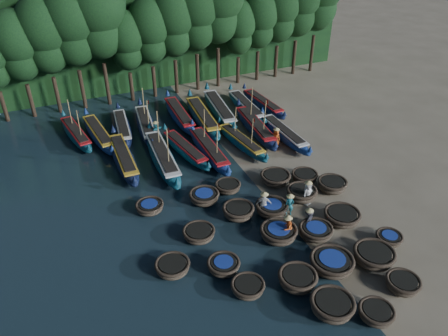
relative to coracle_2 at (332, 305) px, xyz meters
name	(u,v)px	position (x,y,z in m)	size (l,w,h in m)	color
ground	(269,200)	(1.58, 9.36, -0.49)	(120.00, 120.00, 0.00)	#7B705A
foliage_wall	(163,35)	(1.58, 32.86, 4.51)	(40.00, 3.00, 10.00)	black
coracle_2	(332,305)	(0.00, 0.00, 0.00)	(2.58, 2.58, 0.85)	#4B3D2E
coracle_3	(376,313)	(1.75, -1.18, -0.08)	(1.81, 1.81, 0.70)	#4B3D2E
coracle_4	(403,284)	(4.28, -0.24, -0.08)	(2.22, 2.22, 0.72)	#4B3D2E
coracle_5	(248,287)	(-3.25, 2.82, -0.12)	(2.11, 2.11, 0.64)	#4B3D2E
coracle_6	(298,279)	(-0.66, 2.17, 0.00)	(2.12, 2.12, 0.85)	#4B3D2E
coracle_7	(332,263)	(1.71, 2.45, -0.01)	(2.80, 2.80, 0.82)	#4B3D2E
coracle_8	(374,256)	(4.20, 1.95, -0.01)	(2.93, 2.93, 0.84)	#4B3D2E
coracle_9	(389,238)	(6.07, 2.84, -0.12)	(1.61, 1.61, 0.63)	#4B3D2E
coracle_10	(173,267)	(-6.40, 5.75, -0.09)	(2.37, 2.37, 0.69)	#4B3D2E
coracle_11	(224,265)	(-3.80, 4.73, -0.09)	(2.19, 2.19, 0.68)	#4B3D2E
coracle_12	(279,233)	(0.26, 5.80, -0.02)	(2.44, 2.44, 0.80)	#4B3D2E
coracle_13	(316,231)	(2.43, 5.08, -0.07)	(2.14, 2.14, 0.73)	#4B3D2E
coracle_14	(342,216)	(4.69, 5.57, -0.04)	(2.34, 2.34, 0.79)	#4B3D2E
coracle_15	(199,233)	(-4.11, 7.73, -0.10)	(2.36, 2.36, 0.68)	#4B3D2E
coracle_16	(238,211)	(-1.08, 8.63, -0.02)	(2.07, 2.07, 0.81)	#4B3D2E
coracle_17	(272,208)	(1.03, 8.05, -0.02)	(2.22, 2.22, 0.81)	#4B3D2E
coracle_18	(302,193)	(3.65, 8.65, -0.01)	(2.12, 2.12, 0.83)	#4B3D2E
coracle_19	(332,185)	(6.16, 8.68, -0.03)	(2.13, 2.13, 0.80)	#4B3D2E
coracle_20	(150,207)	(-6.12, 11.43, -0.11)	(2.19, 2.19, 0.65)	#4B3D2E
coracle_21	(204,197)	(-2.49, 10.99, -0.05)	(2.32, 2.32, 0.75)	#4B3D2E
coracle_22	(228,187)	(-0.54, 11.48, -0.10)	(2.16, 2.16, 0.67)	#4B3D2E
coracle_23	(275,178)	(2.98, 11.05, -0.06)	(2.19, 2.19, 0.75)	#4B3D2E
coracle_24	(305,176)	(5.03, 10.43, -0.09)	(2.01, 2.01, 0.68)	#4B3D2E
long_boat_2	(124,158)	(-6.37, 17.85, 0.07)	(1.61, 8.36, 1.47)	#0E1836
long_boat_3	(163,157)	(-3.66, 16.69, 0.13)	(2.06, 9.11, 3.88)	#0E4851
long_boat_4	(185,149)	(-1.62, 17.31, 0.01)	(2.50, 7.37, 1.31)	#0E4851
long_boat_5	(209,150)	(0.03, 16.43, 0.07)	(1.56, 8.28, 3.52)	navy
long_boat_6	(241,142)	(2.94, 16.65, 0.01)	(2.21, 7.32, 3.13)	#0E4851
long_boat_7	(255,127)	(5.10, 18.39, 0.10)	(2.21, 8.67, 3.70)	#0E1836
long_boat_8	(284,134)	(6.78, 16.41, 0.04)	(1.58, 7.92, 1.39)	navy
long_boat_9	(76,134)	(-9.15, 23.38, 0.02)	(2.46, 7.41, 3.18)	#0E4851
long_boat_10	(99,134)	(-7.42, 22.56, 0.05)	(2.24, 7.96, 1.41)	navy
long_boat_11	(123,127)	(-5.33, 22.96, 0.02)	(2.10, 7.49, 1.33)	#0E1836
long_boat_12	(146,125)	(-3.40, 22.46, 0.07)	(2.41, 8.21, 3.51)	#0E1836
long_boat_13	(179,115)	(-0.10, 23.22, 0.07)	(1.73, 8.33, 1.47)	navy
long_boat_14	(203,117)	(1.62, 21.87, 0.13)	(2.32, 9.13, 1.61)	#0E4851
long_boat_15	(219,109)	(3.60, 22.73, 0.13)	(2.61, 9.14, 1.62)	#0E4851
long_boat_16	(246,107)	(6.15, 22.31, 0.07)	(1.75, 8.26, 1.46)	#0E4851
long_boat_17	(263,103)	(8.01, 22.49, 0.02)	(1.86, 7.52, 1.33)	#0E1836
fisherman_0	(307,192)	(3.68, 8.06, 0.44)	(1.01, 0.86, 1.95)	beige
fisherman_1	(290,203)	(2.04, 7.58, 0.38)	(0.65, 0.58, 1.70)	#1A6471
fisherman_2	(287,227)	(0.75, 5.67, 0.36)	(0.97, 0.92, 1.79)	#C24E19
fisherman_3	(309,219)	(2.37, 5.86, 0.31)	(1.11, 0.93, 1.69)	black
fisherman_4	(264,203)	(0.52, 8.21, 0.41)	(1.06, 0.73, 1.87)	beige
fisherman_5	(156,131)	(-3.02, 20.54, 0.38)	(1.59, 1.15, 1.86)	#1A6471
fisherman_6	(276,137)	(5.52, 15.54, 0.41)	(0.81, 0.96, 1.87)	#C24E19
tree_1	(17,45)	(-12.12, 29.36, 6.16)	(4.09, 4.09, 9.65)	black
tree_2	(44,34)	(-9.82, 29.36, 6.84)	(4.51, 4.51, 10.63)	black
tree_3	(70,23)	(-7.52, 29.36, 7.51)	(4.92, 4.92, 11.60)	black
tree_4	(96,12)	(-5.22, 29.36, 8.19)	(5.34, 5.34, 12.58)	black
tree_5	(126,40)	(-2.92, 29.36, 5.48)	(3.68, 3.68, 8.68)	black
tree_6	(149,30)	(-0.62, 29.36, 6.16)	(4.09, 4.09, 9.65)	black
tree_7	(173,20)	(1.68, 29.36, 6.84)	(4.51, 4.51, 10.63)	black
tree_8	(195,10)	(3.98, 29.36, 7.51)	(4.92, 4.92, 11.60)	black
tree_9	(218,1)	(6.28, 29.36, 8.19)	(5.34, 5.34, 12.58)	black
tree_10	(239,27)	(8.58, 29.36, 5.48)	(3.68, 3.68, 8.68)	black
tree_11	(259,18)	(10.88, 29.36, 6.16)	(4.09, 4.09, 9.65)	black
tree_12	(279,9)	(13.18, 29.36, 6.84)	(4.51, 4.51, 10.63)	black
tree_13	(299,0)	(15.48, 29.36, 7.51)	(4.92, 4.92, 11.60)	black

